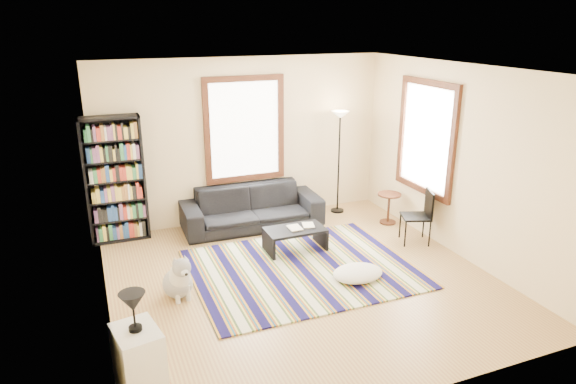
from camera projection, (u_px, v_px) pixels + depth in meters
name	position (u px, v px, depth m)	size (l,w,h in m)	color
floor	(302.00, 282.00, 7.03)	(5.00, 5.00, 0.10)	#AB8C4E
ceiling	(304.00, 65.00, 6.10)	(5.00, 5.00, 0.10)	white
wall_back	(243.00, 140.00, 8.80)	(5.00, 0.10, 2.80)	beige
wall_front	(423.00, 266.00, 4.32)	(5.00, 0.10, 2.80)	beige
wall_left	(91.00, 207.00, 5.66)	(0.10, 5.00, 2.80)	beige
wall_right	(463.00, 162.00, 7.46)	(0.10, 5.00, 2.80)	beige
window_back	(245.00, 130.00, 8.67)	(1.20, 0.06, 1.60)	white
window_right	(426.00, 138.00, 8.08)	(0.06, 1.20, 1.60)	white
rug	(302.00, 268.00, 7.29)	(3.05, 2.44, 0.02)	#0F0C3D
sofa	(252.00, 208.00, 8.69)	(2.34, 0.92, 0.68)	black
bookshelf	(115.00, 180.00, 7.96)	(0.90, 0.30, 2.00)	black
coffee_table	(295.00, 240.00, 7.82)	(0.90, 0.50, 0.36)	black
book_a	(289.00, 229.00, 7.73)	(0.19, 0.25, 0.02)	beige
book_b	(303.00, 226.00, 7.86)	(0.17, 0.23, 0.02)	beige
floor_cushion	(358.00, 273.00, 6.98)	(0.71, 0.53, 0.18)	beige
floor_lamp	(339.00, 163.00, 9.18)	(0.30, 0.30, 1.86)	black
side_table	(389.00, 208.00, 8.85)	(0.40, 0.40, 0.54)	#4A2912
folding_chair	(416.00, 217.00, 8.05)	(0.42, 0.40, 0.86)	black
white_cabinet	(139.00, 363.00, 4.75)	(0.38, 0.50, 0.70)	white
table_lamp	(134.00, 312.00, 4.58)	(0.24, 0.24, 0.38)	black
dog	(177.00, 275.00, 6.49)	(0.43, 0.60, 0.60)	#BABABA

